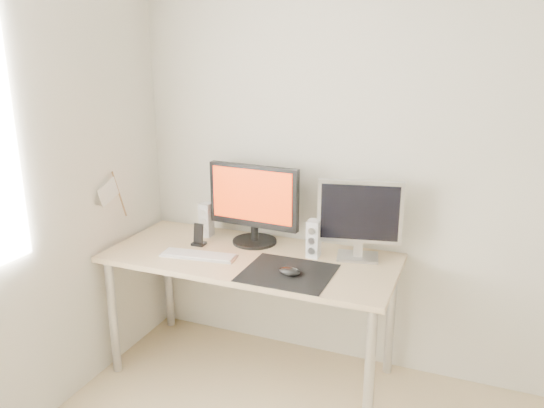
% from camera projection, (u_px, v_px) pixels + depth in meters
% --- Properties ---
extents(wall_back, '(3.50, 0.00, 3.50)m').
position_uv_depth(wall_back, '(441.00, 163.00, 2.77)').
color(wall_back, beige).
rests_on(wall_back, ground).
extents(mousepad, '(0.45, 0.40, 0.00)m').
position_uv_depth(mousepad, '(288.00, 273.00, 2.69)').
color(mousepad, black).
rests_on(mousepad, desk).
extents(mouse, '(0.12, 0.07, 0.04)m').
position_uv_depth(mouse, '(290.00, 271.00, 2.65)').
color(mouse, black).
rests_on(mouse, mousepad).
extents(desk, '(1.60, 0.70, 0.73)m').
position_uv_depth(desk, '(251.00, 269.00, 2.94)').
color(desk, '#D1B587').
rests_on(desk, ground).
extents(main_monitor, '(0.55, 0.28, 0.47)m').
position_uv_depth(main_monitor, '(254.00, 201.00, 3.04)').
color(main_monitor, black).
rests_on(main_monitor, desk).
extents(second_monitor, '(0.45, 0.20, 0.43)m').
position_uv_depth(second_monitor, '(360.00, 216.00, 2.82)').
color(second_monitor, silver).
rests_on(second_monitor, desk).
extents(speaker_left, '(0.07, 0.08, 0.21)m').
position_uv_depth(speaker_left, '(206.00, 219.00, 3.20)').
color(speaker_left, silver).
rests_on(speaker_left, desk).
extents(speaker_right, '(0.07, 0.08, 0.21)m').
position_uv_depth(speaker_right, '(314.00, 239.00, 2.88)').
color(speaker_right, white).
rests_on(speaker_right, desk).
extents(keyboard, '(0.43, 0.17, 0.02)m').
position_uv_depth(keyboard, '(199.00, 255.00, 2.90)').
color(keyboard, '#BCBBBE').
rests_on(keyboard, desk).
extents(phone_dock, '(0.07, 0.06, 0.13)m').
position_uv_depth(phone_dock, '(199.00, 239.00, 3.07)').
color(phone_dock, black).
rests_on(phone_dock, desk).
extents(pennant, '(0.01, 0.23, 0.29)m').
position_uv_depth(pennant, '(112.00, 192.00, 2.99)').
color(pennant, '#A57F54').
rests_on(pennant, wall_left).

